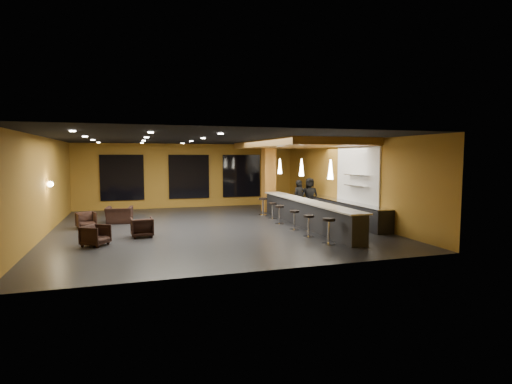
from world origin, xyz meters
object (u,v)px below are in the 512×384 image
object	(u,v)px
column	(269,177)
armchair_b	(142,227)
bar_counter	(306,214)
bar_stool_2	(294,217)
armchair_a	(95,235)
staff_c	(310,196)
bar_stool_4	(273,208)
pendant_2	(280,166)
bar_stool_5	(263,204)
bar_stool_1	(309,223)
staff_b	(300,199)
bar_stool_3	(279,212)
pendant_0	(331,169)
armchair_d	(119,215)
staff_a	(299,198)
bar_stool_0	(329,228)
pendant_1	(302,168)
prep_counter	(344,212)
armchair_c	(86,220)

from	to	relation	value
column	armchair_b	bearing A→B (deg)	-142.66
bar_counter	bar_stool_2	bearing A→B (deg)	-140.54
bar_counter	armchair_a	bearing A→B (deg)	-170.70
bar_counter	staff_c	bearing A→B (deg)	62.75
column	bar_stool_4	bearing A→B (deg)	-105.13
pendant_2	armchair_a	size ratio (longest dim) A/B	0.98
armchair_b	bar_stool_5	bearing A→B (deg)	-152.11
bar_stool_4	armchair_a	bearing A→B (deg)	-154.20
staff_c	bar_stool_1	world-z (taller)	staff_c
pendant_2	bar_stool_5	xyz separation A→B (m)	(-0.73, 0.31, -1.81)
column	bar_stool_2	bearing A→B (deg)	-98.53
bar_stool_1	staff_c	bearing A→B (deg)	64.66
armchair_b	bar_stool_2	world-z (taller)	bar_stool_2
staff_b	armchair_b	size ratio (longest dim) A/B	2.02
bar_counter	bar_stool_1	xyz separation A→B (m)	(-0.84, -2.04, -0.00)
staff_c	armchair_a	bearing A→B (deg)	-141.79
bar_stool_3	bar_stool_4	distance (m)	1.45
bar_stool_3	staff_c	bearing A→B (deg)	43.70
pendant_0	armchair_d	distance (m)	9.04
staff_a	armchair_d	bearing A→B (deg)	169.01
bar_stool_0	bar_stool_4	xyz separation A→B (m)	(0.06, 5.46, -0.07)
bar_counter	pendant_1	distance (m)	1.92
prep_counter	armchair_c	xyz separation A→B (m)	(-10.43, 1.61, -0.11)
bar_stool_3	column	bearing A→B (deg)	77.36
staff_b	armchair_b	distance (m)	8.12
bar_stool_2	bar_stool_5	bearing A→B (deg)	89.18
bar_stool_0	bar_stool_5	world-z (taller)	same
bar_stool_0	bar_stool_4	size ratio (longest dim) A/B	1.15
bar_counter	staff_a	size ratio (longest dim) A/B	4.72
staff_b	bar_stool_3	world-z (taller)	staff_b
pendant_1	armchair_c	world-z (taller)	pendant_1
staff_a	armchair_a	world-z (taller)	staff_a
bar_counter	pendant_0	distance (m)	2.72
bar_stool_1	bar_stool_3	distance (m)	2.79
armchair_d	bar_stool_5	distance (m)	6.49
pendant_0	armchair_b	size ratio (longest dim) A/B	0.94
prep_counter	armchair_a	bearing A→B (deg)	-169.72
bar_stool_3	bar_stool_4	bearing A→B (deg)	81.67
staff_b	bar_stool_4	distance (m)	1.90
staff_b	staff_c	size ratio (longest dim) A/B	0.85
pendant_0	pendant_2	bearing A→B (deg)	90.00
bar_counter	bar_stool_1	size ratio (longest dim) A/B	10.33
pendant_2	bar_stool_4	size ratio (longest dim) A/B	0.96
staff_a	armchair_b	xyz separation A→B (m)	(-7.32, -3.07, -0.51)
column	bar_stool_1	bearing A→B (deg)	-97.19
armchair_a	armchair_b	xyz separation A→B (m)	(1.44, 1.01, 0.01)
column	staff_c	world-z (taller)	column
bar_counter	armchair_c	world-z (taller)	bar_counter
bar_stool_1	staff_b	bearing A→B (deg)	69.48
armchair_d	bar_stool_3	distance (m)	6.76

